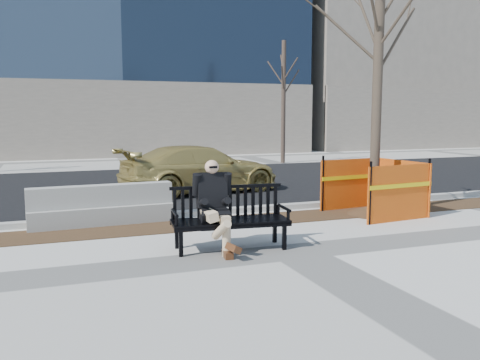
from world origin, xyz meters
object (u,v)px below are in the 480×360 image
Objects in this scene: tree_fence at (373,214)px; seated_man at (214,249)px; bench at (230,249)px; sedan at (201,192)px; jersey_barrier_left at (102,224)px.

seated_man is at bearing -159.28° from tree_fence.
bench is 6.46m from sedan.
sedan reaches higher than bench.
jersey_barrier_left is (-1.57, 2.70, 0.00)m from seated_man.
seated_man is (-0.27, 0.09, 0.00)m from bench.
seated_man is 4.65m from tree_fence.
tree_fence reaches higher than sedan.
bench is at bearing -11.00° from seated_man.
bench is 3.34m from jersey_barrier_left.
seated_man is 3.12m from jersey_barrier_left.
bench reaches higher than jersey_barrier_left.
seated_man is at bearing -62.79° from jersey_barrier_left.
sedan is (1.58, 6.24, 0.00)m from seated_man.
tree_fence reaches higher than jersey_barrier_left.
jersey_barrier_left is (-3.15, -3.54, 0.00)m from sedan.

